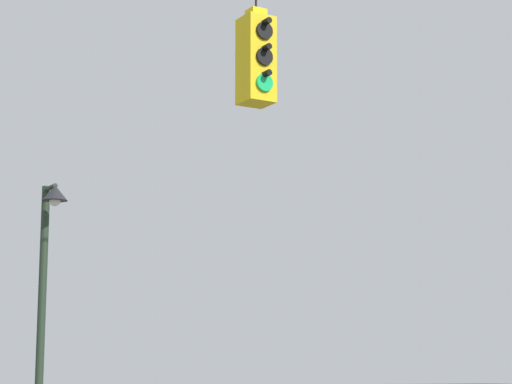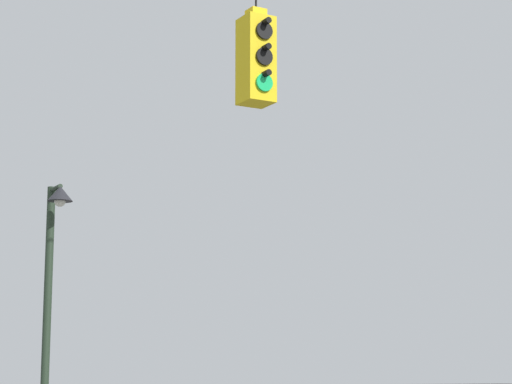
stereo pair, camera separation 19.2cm
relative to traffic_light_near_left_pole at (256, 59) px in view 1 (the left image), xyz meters
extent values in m
cube|color=yellow|center=(0.00, 0.00, -0.03)|extent=(0.34, 0.34, 0.99)
cube|color=yellow|center=(0.00, 0.00, 0.52)|extent=(0.19, 0.19, 0.10)
cylinder|color=black|center=(0.00, -0.18, 0.27)|extent=(0.20, 0.03, 0.20)
cylinder|color=black|center=(0.00, -0.23, 0.36)|extent=(0.07, 0.12, 0.07)
cylinder|color=black|center=(0.00, -0.18, -0.03)|extent=(0.20, 0.03, 0.20)
cylinder|color=black|center=(0.00, -0.23, 0.06)|extent=(0.07, 0.12, 0.07)
cylinder|color=#19C666|center=(0.00, -0.18, -0.32)|extent=(0.20, 0.03, 0.20)
cylinder|color=black|center=(0.00, -0.23, -0.23)|extent=(0.07, 0.12, 0.07)
cylinder|color=black|center=(0.00, 0.19, 0.27)|extent=(0.20, 0.03, 0.20)
cylinder|color=black|center=(0.00, 0.23, 0.36)|extent=(0.07, 0.12, 0.07)
cylinder|color=black|center=(0.00, 0.19, -0.03)|extent=(0.20, 0.03, 0.20)
cylinder|color=black|center=(0.00, 0.23, 0.06)|extent=(0.07, 0.12, 0.07)
cylinder|color=#19C666|center=(0.00, 0.19, -0.32)|extent=(0.20, 0.03, 0.20)
cylinder|color=black|center=(0.00, 0.23, -0.23)|extent=(0.07, 0.12, 0.07)
cylinder|color=#233323|center=(-0.71, 4.90, -3.18)|extent=(0.12, 0.12, 4.87)
cylinder|color=#233323|center=(-0.71, 4.70, -0.80)|extent=(0.07, 0.40, 0.07)
cone|color=#232328|center=(-0.71, 4.50, -0.91)|extent=(0.37, 0.37, 0.22)
sphere|color=silver|center=(-0.71, 4.50, -1.02)|extent=(0.17, 0.17, 0.17)
camera|label=1|loc=(-5.45, -9.19, -3.40)|focal=70.00mm
camera|label=2|loc=(-5.29, -9.29, -3.40)|focal=70.00mm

